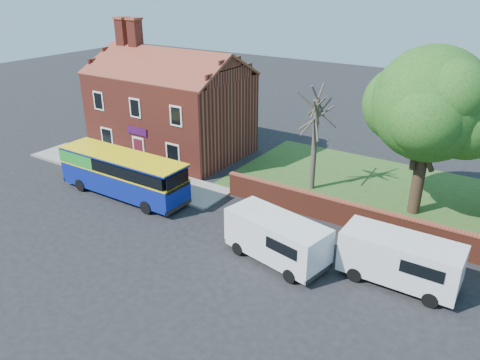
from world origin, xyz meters
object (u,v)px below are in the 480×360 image
Objects in this scene: van_near at (277,237)px; bus at (119,172)px; van_far at (400,258)px; large_tree at (432,107)px.

bus is at bearing -174.18° from van_near.
large_tree reaches higher than van_far.
bus is 0.94× the size of large_tree.
large_tree is (17.47, 8.38, 5.09)m from bus.
van_far is at bearing 0.83° from bus.
van_near is 12.01m from large_tree.
large_tree is (-1.19, 8.14, 5.40)m from van_far.
van_far is (5.90, 1.50, 0.00)m from van_near.
van_far is 0.54× the size of large_tree.
bus is 1.74× the size of van_far.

